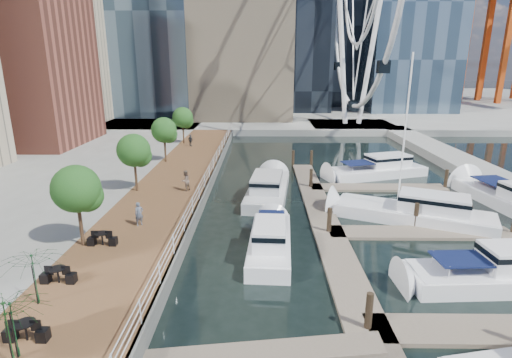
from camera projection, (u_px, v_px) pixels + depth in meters
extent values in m
plane|color=black|center=(292.00, 303.00, 18.60)|extent=(520.00, 520.00, 0.00)
cube|color=brown|center=(170.00, 193.00, 33.00)|extent=(6.00, 60.00, 1.00)
cube|color=#595954|center=(206.00, 193.00, 32.96)|extent=(0.25, 60.00, 1.00)
cube|color=gray|center=(267.00, 101.00, 116.49)|extent=(200.00, 114.00, 1.00)
cube|color=gray|center=(490.00, 178.00, 37.42)|extent=(4.00, 60.00, 1.00)
cube|color=gray|center=(352.00, 127.00, 68.25)|extent=(14.00, 12.00, 1.00)
cube|color=#6D6051|center=(324.00, 221.00, 28.15)|extent=(2.00, 32.00, 0.20)
cube|color=#6D6051|center=(512.00, 331.00, 16.54)|extent=(12.00, 2.00, 0.20)
cube|color=#6D6051|center=(420.00, 233.00, 26.15)|extent=(12.00, 2.00, 0.20)
cube|color=#6D6051|center=(378.00, 188.00, 35.76)|extent=(12.00, 2.00, 0.20)
cube|color=brown|center=(28.00, 62.00, 48.64)|extent=(12.00, 14.00, 20.00)
cube|color=#BCAD8E|center=(43.00, 36.00, 62.99)|extent=(14.00, 16.00, 28.00)
cylinder|color=white|center=(342.00, 43.00, 64.56)|extent=(0.80, 0.80, 26.00)
cylinder|color=white|center=(373.00, 43.00, 64.49)|extent=(0.80, 0.80, 26.00)
cylinder|color=#3F2B1C|center=(81.00, 225.00, 21.99)|extent=(0.20, 0.20, 2.40)
sphere|color=#265B1E|center=(76.00, 189.00, 21.41)|extent=(2.60, 2.60, 2.60)
cylinder|color=#3F2B1C|center=(136.00, 176.00, 31.60)|extent=(0.20, 0.20, 2.40)
sphere|color=#265B1E|center=(134.00, 150.00, 31.02)|extent=(2.60, 2.60, 2.60)
cylinder|color=#3F2B1C|center=(165.00, 150.00, 41.21)|extent=(0.20, 0.20, 2.40)
sphere|color=#265B1E|center=(164.00, 130.00, 40.63)|extent=(2.60, 2.60, 2.60)
cylinder|color=#3F2B1C|center=(183.00, 134.00, 50.82)|extent=(0.20, 0.20, 2.40)
sphere|color=#265B1E|center=(183.00, 117.00, 50.24)|extent=(2.60, 2.60, 2.60)
imported|color=#50596B|center=(139.00, 214.00, 24.87)|extent=(0.65, 0.63, 1.51)
imported|color=#816859|center=(185.00, 181.00, 31.68)|extent=(0.99, 1.03, 1.68)
imported|color=#2F333B|center=(191.00, 140.00, 49.10)|extent=(0.89, 0.83, 1.47)
imported|color=black|center=(13.00, 330.00, 13.43)|extent=(3.09, 3.12, 2.23)
imported|color=#0E3511|center=(8.00, 335.00, 12.92)|extent=(3.05, 3.10, 2.58)
imported|color=#0E3518|center=(34.00, 279.00, 16.50)|extent=(3.24, 3.28, 2.37)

